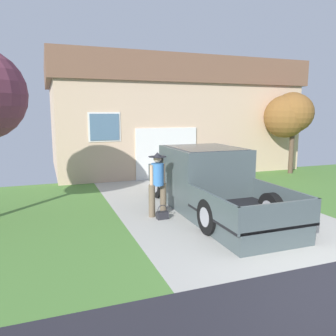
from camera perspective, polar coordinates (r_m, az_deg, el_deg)
pickup_truck at (r=9.51m, az=6.37°, el=-2.25°), size 2.08×5.58×1.73m
person_with_hat at (r=8.75m, az=-1.78°, el=-2.28°), size 0.51×0.46×1.68m
handbag at (r=8.66m, az=-0.96°, el=-7.90°), size 0.29×0.18×0.37m
house_with_garage at (r=17.17m, az=-0.18°, el=8.91°), size 11.41×6.76×5.03m
neighbor_tree at (r=15.86m, az=19.92°, el=8.59°), size 2.06×2.00×3.58m
wheeled_trash_bin at (r=14.61m, az=11.36°, el=0.95°), size 0.60×0.72×1.10m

